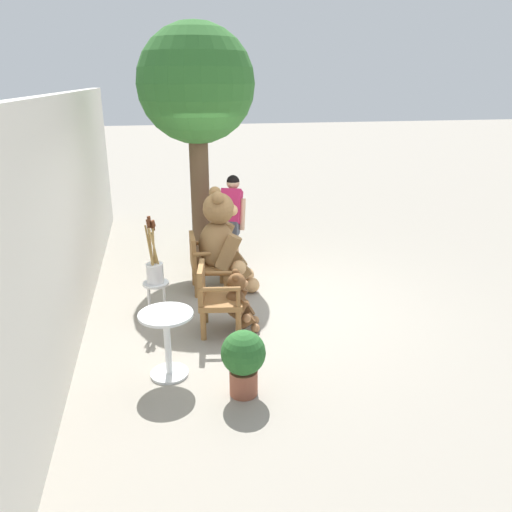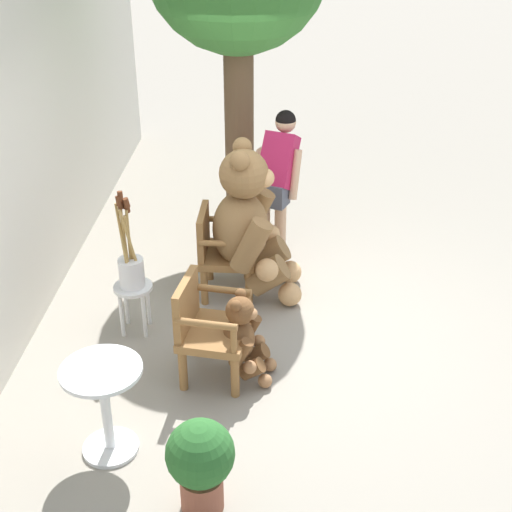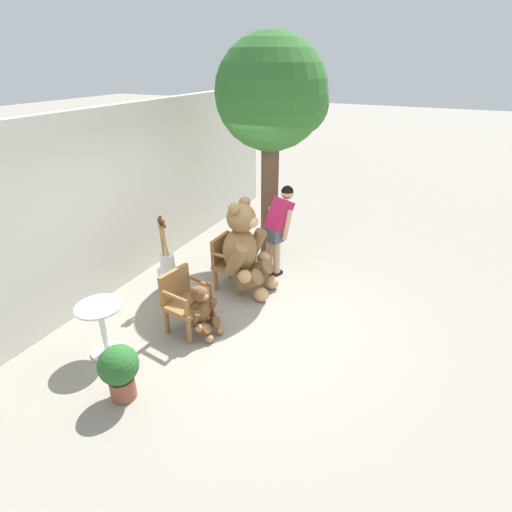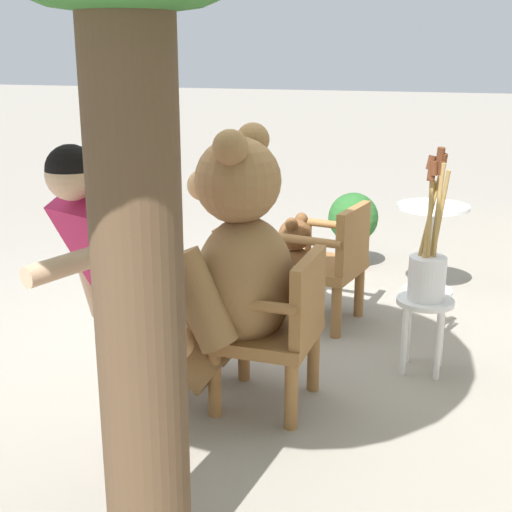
# 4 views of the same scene
# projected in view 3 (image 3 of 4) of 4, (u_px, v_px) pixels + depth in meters

# --- Properties ---
(ground_plane) EXTENTS (60.00, 60.00, 0.00)m
(ground_plane) POSITION_uv_depth(u_px,v_px,m) (252.00, 316.00, 5.88)
(ground_plane) COLOR gray
(back_wall) EXTENTS (10.00, 0.16, 2.80)m
(back_wall) POSITION_uv_depth(u_px,v_px,m) (112.00, 202.00, 6.18)
(back_wall) COLOR silver
(back_wall) RESTS_ON ground
(wooden_chair_left) EXTENTS (0.63, 0.60, 0.86)m
(wooden_chair_left) POSITION_uv_depth(u_px,v_px,m) (185.00, 299.00, 5.43)
(wooden_chair_left) COLOR olive
(wooden_chair_left) RESTS_ON ground
(wooden_chair_right) EXTENTS (0.56, 0.52, 0.86)m
(wooden_chair_right) POSITION_uv_depth(u_px,v_px,m) (230.00, 261.00, 6.46)
(wooden_chair_right) COLOR olive
(wooden_chair_right) RESTS_ON ground
(teddy_bear_large) EXTENTS (0.91, 0.85, 1.52)m
(teddy_bear_large) POSITION_uv_depth(u_px,v_px,m) (244.00, 248.00, 6.23)
(teddy_bear_large) COLOR olive
(teddy_bear_large) RESTS_ON ground
(teddy_bear_small) EXTENTS (0.47, 0.47, 0.77)m
(teddy_bear_small) POSITION_uv_depth(u_px,v_px,m) (202.00, 310.00, 5.34)
(teddy_bear_small) COLOR brown
(teddy_bear_small) RESTS_ON ground
(person_visitor) EXTENTS (0.86, 0.48, 1.53)m
(person_visitor) POSITION_uv_depth(u_px,v_px,m) (278.00, 224.00, 6.70)
(person_visitor) COLOR black
(person_visitor) RESTS_ON ground
(white_stool) EXTENTS (0.34, 0.34, 0.46)m
(white_stool) POSITION_uv_depth(u_px,v_px,m) (169.00, 276.00, 6.23)
(white_stool) COLOR white
(white_stool) RESTS_ON ground
(brush_bucket) EXTENTS (0.22, 0.22, 0.90)m
(brush_bucket) POSITION_uv_depth(u_px,v_px,m) (167.00, 258.00, 6.08)
(brush_bucket) COLOR white
(brush_bucket) RESTS_ON white_stool
(round_side_table) EXTENTS (0.56, 0.56, 0.72)m
(round_side_table) POSITION_uv_depth(u_px,v_px,m) (102.00, 324.00, 4.95)
(round_side_table) COLOR silver
(round_side_table) RESTS_ON ground
(patio_tree) EXTENTS (1.93, 1.83, 3.81)m
(patio_tree) POSITION_uv_depth(u_px,v_px,m) (276.00, 98.00, 6.53)
(patio_tree) COLOR brown
(patio_tree) RESTS_ON ground
(potted_plant) EXTENTS (0.44, 0.44, 0.68)m
(potted_plant) POSITION_uv_depth(u_px,v_px,m) (119.00, 369.00, 4.31)
(potted_plant) COLOR brown
(potted_plant) RESTS_ON ground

